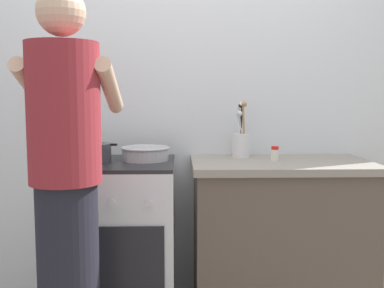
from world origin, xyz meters
The scene contains 8 objects.
back_wall centered at (0.20, 0.50, 1.25)m, with size 3.20×0.10×2.50m.
countertop centered at (0.55, 0.15, 0.45)m, with size 1.00×0.60×0.90m.
stove_range centered at (-0.35, 0.15, 0.45)m, with size 0.60×0.62×0.90m.
pot centered at (-0.49, 0.13, 0.95)m, with size 0.26×0.20×0.10m.
mixing_bowl centered at (-0.21, 0.19, 0.94)m, with size 0.27×0.27×0.08m.
utensil_crock centered at (0.35, 0.31, 1.00)m, with size 0.10×0.10×0.33m.
spice_bottle centered at (0.52, 0.17, 0.94)m, with size 0.04×0.04×0.08m.
person centered at (-0.49, -0.46, 0.86)m, with size 0.41×0.50×1.70m.
Camera 1 is at (-0.02, -2.36, 1.26)m, focal length 42.76 mm.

